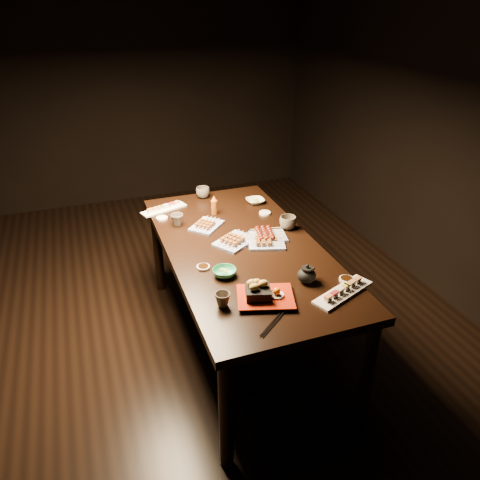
{
  "coord_description": "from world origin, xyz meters",
  "views": [
    {
      "loc": [
        -0.51,
        -2.6,
        2.13
      ],
      "look_at": [
        0.34,
        -0.22,
        0.77
      ],
      "focal_mm": 35.0,
      "sensor_mm": 36.0,
      "label": 1
    }
  ],
  "objects_px": {
    "teacup_mid_right": "(288,223)",
    "teacup_near_left": "(223,300)",
    "dining_table": "(243,297)",
    "yakitori_plate_center": "(235,238)",
    "yakitori_plate_right": "(267,241)",
    "yakitori_plate_left": "(206,223)",
    "teacup_far_right": "(203,193)",
    "teacup_far_left": "(177,220)",
    "teapot": "(307,273)",
    "sushi_platter_near": "(343,290)",
    "edamame_bowl_cream": "(255,201)",
    "sushi_platter_far": "(164,207)",
    "edamame_bowl_green": "(224,272)",
    "condiment_bottle": "(214,205)"
  },
  "relations": [
    {
      "from": "teacup_mid_right",
      "to": "teacup_near_left",
      "type": "bearing_deg",
      "value": -134.92
    },
    {
      "from": "dining_table",
      "to": "yakitori_plate_center",
      "type": "relative_size",
      "value": 7.43
    },
    {
      "from": "yakitori_plate_right",
      "to": "yakitori_plate_left",
      "type": "height_order",
      "value": "same"
    },
    {
      "from": "teacup_mid_right",
      "to": "teacup_far_right",
      "type": "xyz_separation_m",
      "value": [
        -0.38,
        0.68,
        -0.0
      ]
    },
    {
      "from": "teacup_far_left",
      "to": "teapot",
      "type": "bearing_deg",
      "value": -61.16
    },
    {
      "from": "sushi_platter_near",
      "to": "edamame_bowl_cream",
      "type": "bearing_deg",
      "value": 67.83
    },
    {
      "from": "sushi_platter_far",
      "to": "yakitori_plate_right",
      "type": "bearing_deg",
      "value": 105.79
    },
    {
      "from": "sushi_platter_near",
      "to": "teacup_far_left",
      "type": "distance_m",
      "value": 1.23
    },
    {
      "from": "sushi_platter_far",
      "to": "yakitori_plate_center",
      "type": "relative_size",
      "value": 1.35
    },
    {
      "from": "yakitori_plate_center",
      "to": "edamame_bowl_cream",
      "type": "distance_m",
      "value": 0.62
    },
    {
      "from": "teacup_far_right",
      "to": "teacup_near_left",
      "type": "bearing_deg",
      "value": -101.65
    },
    {
      "from": "dining_table",
      "to": "edamame_bowl_green",
      "type": "bearing_deg",
      "value": -132.95
    },
    {
      "from": "edamame_bowl_green",
      "to": "condiment_bottle",
      "type": "bearing_deg",
      "value": 76.99
    },
    {
      "from": "teacup_mid_right",
      "to": "teacup_far_right",
      "type": "height_order",
      "value": "teacup_mid_right"
    },
    {
      "from": "teapot",
      "to": "condiment_bottle",
      "type": "xyz_separation_m",
      "value": [
        -0.21,
        0.99,
        0.01
      ]
    },
    {
      "from": "teacup_near_left",
      "to": "condiment_bottle",
      "type": "relative_size",
      "value": 0.59
    },
    {
      "from": "edamame_bowl_cream",
      "to": "teacup_near_left",
      "type": "relative_size",
      "value": 1.65
    },
    {
      "from": "sushi_platter_near",
      "to": "sushi_platter_far",
      "type": "height_order",
      "value": "sushi_platter_near"
    },
    {
      "from": "teacup_near_left",
      "to": "teacup_far_left",
      "type": "distance_m",
      "value": 0.95
    },
    {
      "from": "teacup_far_right",
      "to": "dining_table",
      "type": "bearing_deg",
      "value": -88.47
    },
    {
      "from": "edamame_bowl_green",
      "to": "edamame_bowl_cream",
      "type": "xyz_separation_m",
      "value": [
        0.52,
        0.86,
        -0.0
      ]
    },
    {
      "from": "dining_table",
      "to": "edamame_bowl_cream",
      "type": "height_order",
      "value": "edamame_bowl_cream"
    },
    {
      "from": "dining_table",
      "to": "edamame_bowl_green",
      "type": "xyz_separation_m",
      "value": [
        -0.21,
        -0.27,
        0.4
      ]
    },
    {
      "from": "condiment_bottle",
      "to": "sushi_platter_far",
      "type": "bearing_deg",
      "value": 150.83
    },
    {
      "from": "teacup_far_right",
      "to": "sushi_platter_far",
      "type": "bearing_deg",
      "value": -159.1
    },
    {
      "from": "teacup_far_left",
      "to": "condiment_bottle",
      "type": "height_order",
      "value": "condiment_bottle"
    },
    {
      "from": "sushi_platter_far",
      "to": "yakitori_plate_right",
      "type": "distance_m",
      "value": 0.87
    },
    {
      "from": "dining_table",
      "to": "teacup_far_left",
      "type": "xyz_separation_m",
      "value": [
        -0.31,
        0.42,
        0.41
      ]
    },
    {
      "from": "teacup_far_right",
      "to": "teacup_far_left",
      "type": "bearing_deg",
      "value": -126.24
    },
    {
      "from": "edamame_bowl_cream",
      "to": "teacup_mid_right",
      "type": "height_order",
      "value": "teacup_mid_right"
    },
    {
      "from": "dining_table",
      "to": "teacup_near_left",
      "type": "relative_size",
      "value": 23.14
    },
    {
      "from": "edamame_bowl_green",
      "to": "dining_table",
      "type": "bearing_deg",
      "value": 52.94
    },
    {
      "from": "yakitori_plate_right",
      "to": "dining_table",
      "type": "bearing_deg",
      "value": -172.17
    },
    {
      "from": "teacup_far_right",
      "to": "yakitori_plate_right",
      "type": "bearing_deg",
      "value": -78.76
    },
    {
      "from": "yakitori_plate_left",
      "to": "condiment_bottle",
      "type": "height_order",
      "value": "condiment_bottle"
    },
    {
      "from": "yakitori_plate_right",
      "to": "edamame_bowl_cream",
      "type": "xyz_separation_m",
      "value": [
        0.16,
        0.61,
        -0.01
      ]
    },
    {
      "from": "yakitori_plate_left",
      "to": "teapot",
      "type": "bearing_deg",
      "value": -113.61
    },
    {
      "from": "sushi_platter_far",
      "to": "edamame_bowl_green",
      "type": "distance_m",
      "value": 0.97
    },
    {
      "from": "dining_table",
      "to": "teacup_far_right",
      "type": "xyz_separation_m",
      "value": [
        -0.02,
        0.81,
        0.41
      ]
    },
    {
      "from": "edamame_bowl_green",
      "to": "teacup_mid_right",
      "type": "bearing_deg",
      "value": 35.37
    },
    {
      "from": "edamame_bowl_green",
      "to": "teacup_mid_right",
      "type": "relative_size",
      "value": 1.18
    },
    {
      "from": "teacup_far_left",
      "to": "edamame_bowl_green",
      "type": "bearing_deg",
      "value": -81.67
    },
    {
      "from": "yakitori_plate_right",
      "to": "edamame_bowl_green",
      "type": "relative_size",
      "value": 1.7
    },
    {
      "from": "teacup_near_left",
      "to": "edamame_bowl_green",
      "type": "bearing_deg",
      "value": 70.18
    },
    {
      "from": "yakitori_plate_center",
      "to": "dining_table",
      "type": "bearing_deg",
      "value": -98.2
    },
    {
      "from": "yakitori_plate_right",
      "to": "condiment_bottle",
      "type": "relative_size",
      "value": 1.66
    },
    {
      "from": "dining_table",
      "to": "yakitori_plate_right",
      "type": "height_order",
      "value": "yakitori_plate_right"
    },
    {
      "from": "dining_table",
      "to": "teacup_far_right",
      "type": "relative_size",
      "value": 17.79
    },
    {
      "from": "dining_table",
      "to": "teacup_near_left",
      "type": "bearing_deg",
      "value": -125.27
    },
    {
      "from": "teapot",
      "to": "teacup_near_left",
      "type": "bearing_deg",
      "value": 158.73
    }
  ]
}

